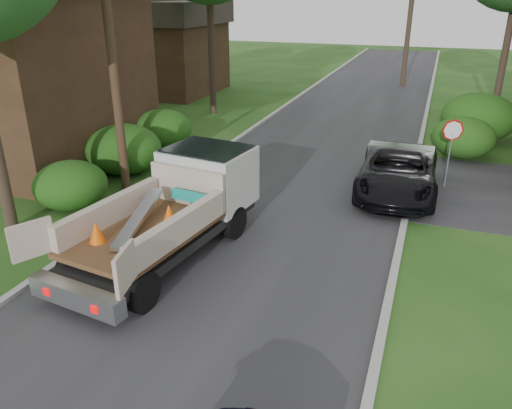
{
  "coord_description": "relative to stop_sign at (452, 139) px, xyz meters",
  "views": [
    {
      "loc": [
        4.5,
        -9.07,
        6.5
      ],
      "look_at": [
        0.31,
        2.56,
        1.2
      ],
      "focal_mm": 35.0,
      "sensor_mm": 36.0,
      "label": 1
    }
  ],
  "objects": [
    {
      "name": "hedge_left_b",
      "position": [
        -11.7,
        -2.5,
        -0.84
      ],
      "size": [
        2.86,
        2.86,
        1.87
      ],
      "primitive_type": "ellipsoid",
      "color": "#184510",
      "rests_on": "ground"
    },
    {
      "name": "flatbed_truck",
      "position": [
        -6.74,
        -7.0,
        -0.44
      ],
      "size": [
        3.53,
        6.77,
        2.45
      ],
      "rotation": [
        0.0,
        0.0,
        -0.14
      ],
      "color": "black",
      "rests_on": "ground"
    },
    {
      "name": "hedge_right_a",
      "position": [
        0.6,
        4.0,
        -0.93
      ],
      "size": [
        2.6,
        2.6,
        1.7
      ],
      "primitive_type": "ellipsoid",
      "color": "#184510",
      "rests_on": "ground"
    },
    {
      "name": "curb_right",
      "position": [
        -1.1,
        1.0,
        -1.72
      ],
      "size": [
        0.2,
        90.0,
        0.12
      ],
      "primitive_type": "cube",
      "color": "#9E9E99",
      "rests_on": "ground"
    },
    {
      "name": "hedge_right_b",
      "position": [
        1.3,
        7.0,
        -0.67
      ],
      "size": [
        3.38,
        3.38,
        2.21
      ],
      "primitive_type": "ellipsoid",
      "color": "#184510",
      "rests_on": "ground"
    },
    {
      "name": "house_left_far",
      "position": [
        -18.7,
        13.0,
        1.27
      ],
      "size": [
        7.56,
        7.56,
        6.0
      ],
      "color": "#352216",
      "rests_on": "ground"
    },
    {
      "name": "hedge_left_c",
      "position": [
        -12.0,
        1.0,
        -0.93
      ],
      "size": [
        2.6,
        2.6,
        1.7
      ],
      "primitive_type": "ellipsoid",
      "color": "#184510",
      "rests_on": "ground"
    },
    {
      "name": "road",
      "position": [
        -5.2,
        1.0,
        -1.77
      ],
      "size": [
        8.0,
        90.0,
        0.02
      ],
      "primitive_type": "cube",
      "color": "#28282B",
      "rests_on": "ground"
    },
    {
      "name": "utility_pole",
      "position": [
        -10.68,
        -4.02,
        3.4
      ],
      "size": [
        2.42,
        1.25,
        10.0
      ],
      "color": "#382619",
      "rests_on": "ground"
    },
    {
      "name": "house_left_near",
      "position": [
        -17.2,
        -2.0,
        2.5
      ],
      "size": [
        9.72,
        8.64,
        8.4
      ],
      "color": "#352216",
      "rests_on": "ground"
    },
    {
      "name": "hedge_left_a",
      "position": [
        -11.4,
        -6.0,
        -1.01
      ],
      "size": [
        2.34,
        2.34,
        1.53
      ],
      "primitive_type": "ellipsoid",
      "color": "#184510",
      "rests_on": "ground"
    },
    {
      "name": "black_pickup",
      "position": [
        -1.6,
        -1.09,
        -1.0
      ],
      "size": [
        2.75,
        5.66,
        1.55
      ],
      "primitive_type": "imported",
      "rotation": [
        0.0,
        0.0,
        0.03
      ],
      "color": "black",
      "rests_on": "ground"
    },
    {
      "name": "curb_left",
      "position": [
        -9.3,
        1.0,
        -1.72
      ],
      "size": [
        0.2,
        90.0,
        0.12
      ],
      "primitive_type": "cube",
      "color": "#9E9E99",
      "rests_on": "ground"
    },
    {
      "name": "stop_sign",
      "position": [
        0.0,
        0.0,
        0.0
      ],
      "size": [
        0.71,
        0.32,
        2.48
      ],
      "color": "slate",
      "rests_on": "ground"
    },
    {
      "name": "ground",
      "position": [
        -5.2,
        -9.0,
        -1.78
      ],
      "size": [
        120.0,
        120.0,
        0.0
      ],
      "primitive_type": "plane",
      "color": "#1D4513",
      "rests_on": "ground"
    }
  ]
}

